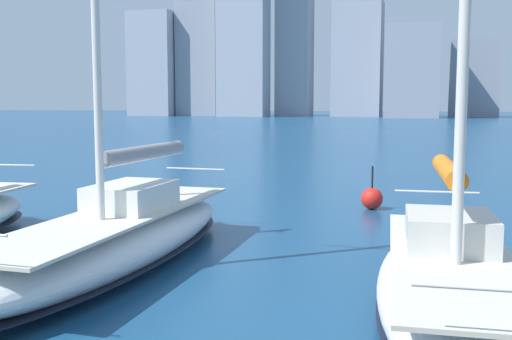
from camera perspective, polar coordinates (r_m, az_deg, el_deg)
name	(u,v)px	position (r m, az deg, el deg)	size (l,w,h in m)	color
city_skyline	(395,44)	(163.92, 13.08, 11.65)	(170.67, 25.35, 52.81)	#9AA0AA
sailboat_orange	(450,283)	(9.77, 18.03, -10.19)	(2.70, 7.45, 9.28)	white
sailboat_grey	(121,235)	(12.88, -12.77, -6.04)	(2.30, 9.44, 10.53)	silver
channel_buoy	(372,198)	(19.65, 10.98, -2.67)	(0.70, 0.70, 1.40)	red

